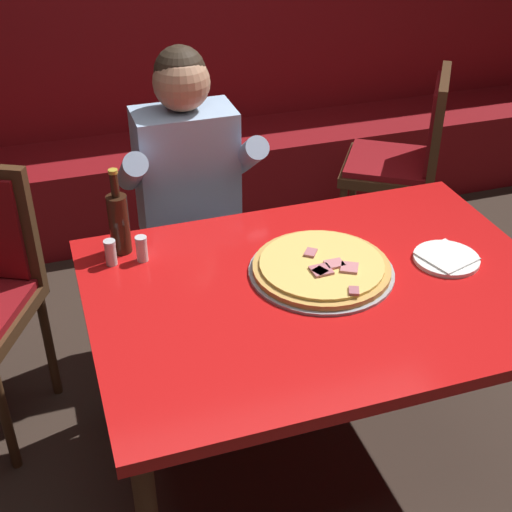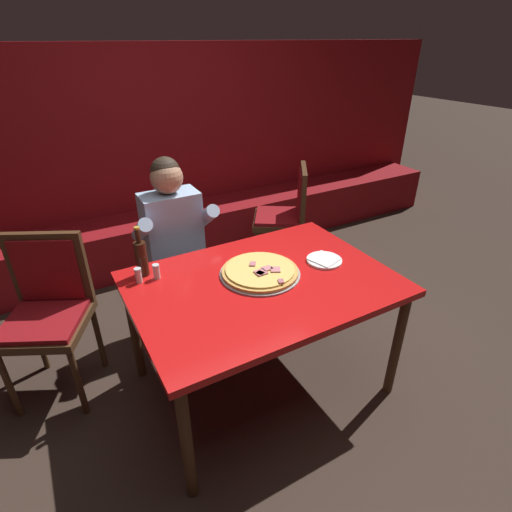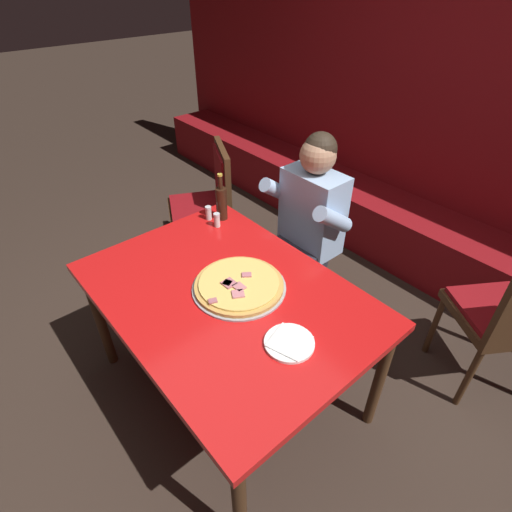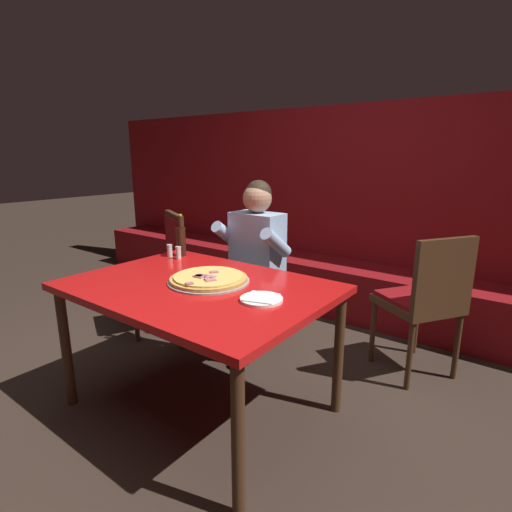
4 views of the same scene
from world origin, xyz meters
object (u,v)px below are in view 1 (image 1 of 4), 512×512
(beer_bottle, at_px, (119,221))
(diner_seated_blue_shirt, at_px, (193,201))
(pizza, at_px, (322,268))
(dining_chair_near_left, at_px, (408,154))
(shaker_parmesan, at_px, (111,254))
(main_dining_table, at_px, (322,305))
(shaker_oregano, at_px, (142,250))
(plate_white_paper, at_px, (446,258))

(beer_bottle, xyz_separation_m, diner_seated_blue_shirt, (0.32, 0.37, -0.17))
(pizza, height_order, dining_chair_near_left, dining_chair_near_left)
(beer_bottle, relative_size, shaker_parmesan, 3.40)
(main_dining_table, xyz_separation_m, dining_chair_near_left, (0.92, 1.13, -0.12))
(pizza, relative_size, shaker_oregano, 5.27)
(beer_bottle, height_order, diner_seated_blue_shirt, diner_seated_blue_shirt)
(shaker_parmesan, distance_m, dining_chair_near_left, 1.73)
(dining_chair_near_left, bearing_deg, diner_seated_blue_shirt, -161.69)
(shaker_oregano, bearing_deg, shaker_parmesan, 175.05)
(beer_bottle, bearing_deg, plate_white_paper, -21.41)
(pizza, xyz_separation_m, beer_bottle, (-0.57, 0.32, 0.09))
(shaker_oregano, bearing_deg, main_dining_table, -32.16)
(shaker_parmesan, xyz_separation_m, shaker_oregano, (0.10, -0.01, 0.00))
(pizza, height_order, shaker_parmesan, shaker_parmesan)
(beer_bottle, xyz_separation_m, shaker_oregano, (0.05, -0.08, -0.07))
(dining_chair_near_left, bearing_deg, plate_white_paper, -113.72)
(plate_white_paper, bearing_deg, shaker_parmesan, 162.89)
(plate_white_paper, relative_size, dining_chair_near_left, 0.22)
(shaker_parmesan, bearing_deg, beer_bottle, 57.51)
(main_dining_table, distance_m, plate_white_paper, 0.43)
(plate_white_paper, xyz_separation_m, dining_chair_near_left, (0.50, 1.13, -0.20))
(beer_bottle, bearing_deg, diner_seated_blue_shirt, 48.49)
(plate_white_paper, xyz_separation_m, shaker_parmesan, (-1.02, 0.31, 0.03))
(shaker_parmesan, distance_m, shaker_oregano, 0.10)
(main_dining_table, distance_m, diner_seated_blue_shirt, 0.79)
(shaker_oregano, distance_m, diner_seated_blue_shirt, 0.53)
(main_dining_table, xyz_separation_m, beer_bottle, (-0.55, 0.39, 0.18))
(shaker_parmesan, xyz_separation_m, dining_chair_near_left, (1.51, 0.81, -0.23))
(shaker_oregano, distance_m, dining_chair_near_left, 1.65)
(beer_bottle, distance_m, shaker_oregano, 0.12)
(beer_bottle, bearing_deg, pizza, -29.61)
(plate_white_paper, distance_m, dining_chair_near_left, 1.25)
(pizza, relative_size, plate_white_paper, 2.16)
(main_dining_table, relative_size, shaker_oregano, 16.42)
(pizza, height_order, diner_seated_blue_shirt, diner_seated_blue_shirt)
(pizza, relative_size, beer_bottle, 1.55)
(shaker_parmesan, bearing_deg, main_dining_table, -28.35)
(beer_bottle, bearing_deg, shaker_oregano, -55.25)
(main_dining_table, height_order, dining_chair_near_left, dining_chair_near_left)
(plate_white_paper, bearing_deg, beer_bottle, 158.59)
(pizza, height_order, beer_bottle, beer_bottle)
(main_dining_table, xyz_separation_m, shaker_oregano, (-0.49, 0.31, 0.11))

